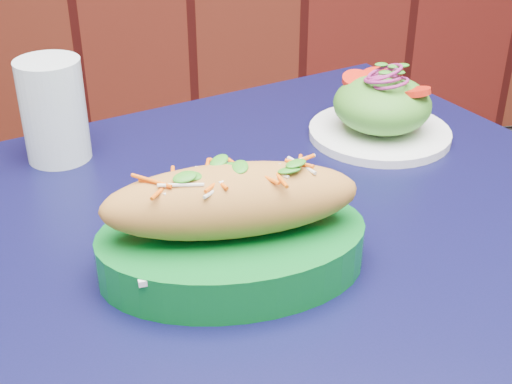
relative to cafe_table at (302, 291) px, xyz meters
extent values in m
cube|color=black|center=(0.00, 0.00, 0.07)|extent=(1.05, 1.05, 0.03)
cylinder|color=black|center=(0.17, 0.43, -0.30)|extent=(0.04, 0.04, 0.72)
cube|color=white|center=(-0.09, -0.07, 0.13)|extent=(0.22, 0.15, 0.01)
ellipsoid|color=#BE813C|center=(-0.09, -0.07, 0.17)|extent=(0.26, 0.10, 0.07)
cylinder|color=white|center=(0.15, 0.22, 0.09)|extent=(0.20, 0.20, 0.01)
ellipsoid|color=#4C992D|center=(0.15, 0.22, 0.14)|extent=(0.13, 0.13, 0.07)
cylinder|color=red|center=(0.18, 0.20, 0.17)|extent=(0.04, 0.04, 0.01)
cylinder|color=red|center=(0.11, 0.25, 0.17)|extent=(0.04, 0.04, 0.01)
cylinder|color=red|center=(0.15, 0.26, 0.17)|extent=(0.04, 0.04, 0.01)
torus|color=#98216E|center=(0.15, 0.22, 0.18)|extent=(0.05, 0.05, 0.00)
torus|color=#98216E|center=(0.15, 0.22, 0.18)|extent=(0.05, 0.05, 0.00)
torus|color=#98216E|center=(0.15, 0.22, 0.19)|extent=(0.05, 0.05, 0.00)
torus|color=#98216E|center=(0.15, 0.22, 0.19)|extent=(0.05, 0.05, 0.00)
cylinder|color=silver|center=(-0.29, 0.21, 0.15)|extent=(0.08, 0.08, 0.13)
camera|label=1|loc=(-0.13, -0.66, 0.51)|focal=50.00mm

